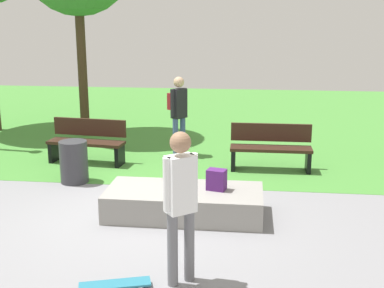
% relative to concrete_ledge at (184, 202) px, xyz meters
% --- Properties ---
extents(ground_plane, '(28.00, 28.00, 0.00)m').
position_rel_concrete_ledge_xyz_m(ground_plane, '(-0.72, 0.03, -0.21)').
color(ground_plane, gray).
extents(grass_lawn, '(26.60, 12.74, 0.01)m').
position_rel_concrete_ledge_xyz_m(grass_lawn, '(-0.72, 7.66, -0.20)').
color(grass_lawn, '#478C38').
rests_on(grass_lawn, ground_plane).
extents(concrete_ledge, '(2.39, 1.07, 0.42)m').
position_rel_concrete_ledge_xyz_m(concrete_ledge, '(0.00, 0.00, 0.00)').
color(concrete_ledge, gray).
rests_on(concrete_ledge, ground_plane).
extents(backpack_on_ledge, '(0.32, 0.26, 0.32)m').
position_rel_concrete_ledge_xyz_m(backpack_on_ledge, '(0.49, 0.06, 0.37)').
color(backpack_on_ledge, '#4C1E66').
rests_on(backpack_on_ledge, concrete_ledge).
extents(skater_performing_trick, '(0.38, 0.36, 1.79)m').
position_rel_concrete_ledge_xyz_m(skater_performing_trick, '(0.23, -2.01, 0.85)').
color(skater_performing_trick, slate).
rests_on(skater_performing_trick, ground_plane).
extents(skateboard_by_ledge, '(0.82, 0.43, 0.08)m').
position_rel_concrete_ledge_xyz_m(skateboard_by_ledge, '(-0.49, -2.26, -0.14)').
color(skateboard_by_ledge, teal).
rests_on(skateboard_by_ledge, ground_plane).
extents(park_bench_center_lawn, '(1.60, 0.48, 0.91)m').
position_rel_concrete_ledge_xyz_m(park_bench_center_lawn, '(1.40, 2.59, 0.27)').
color(park_bench_center_lawn, '#331E14').
rests_on(park_bench_center_lawn, ground_plane).
extents(park_bench_far_left, '(1.64, 0.65, 0.91)m').
position_rel_concrete_ledge_xyz_m(park_bench_far_left, '(-2.39, 2.64, 0.27)').
color(park_bench_far_left, '#331E14').
rests_on(park_bench_far_left, ground_plane).
extents(trash_bin, '(0.51, 0.51, 0.78)m').
position_rel_concrete_ledge_xyz_m(trash_bin, '(-2.23, 1.36, 0.18)').
color(trash_bin, '#333338').
rests_on(trash_bin, ground_plane).
extents(pedestrian_with_backpack, '(0.45, 0.44, 1.74)m').
position_rel_concrete_ledge_xyz_m(pedestrian_with_backpack, '(-0.58, 3.44, 0.84)').
color(pedestrian_with_backpack, '#3F5184').
rests_on(pedestrian_with_backpack, ground_plane).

